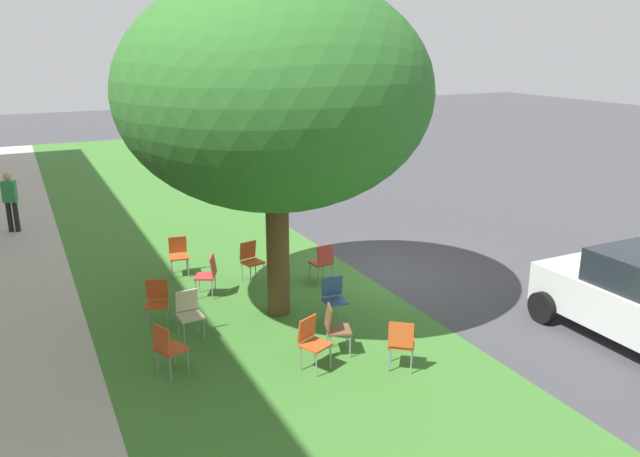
% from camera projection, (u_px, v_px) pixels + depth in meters
% --- Properties ---
extents(ground, '(80.00, 80.00, 0.00)m').
position_uv_depth(ground, '(379.00, 278.00, 14.14)').
color(ground, '#424247').
extents(grass_verge, '(48.00, 6.00, 0.01)m').
position_uv_depth(grass_verge, '(244.00, 303.00, 12.79)').
color(grass_verge, '#3D752D').
rests_on(grass_verge, ground).
extents(sidewalk_strip, '(48.00, 2.80, 0.01)m').
position_uv_depth(sidewalk_strip, '(5.00, 348.00, 10.93)').
color(sidewalk_strip, '#ADA89E').
rests_on(sidewalk_strip, ground).
extents(street_tree, '(5.65, 5.65, 6.33)m').
position_uv_depth(street_tree, '(275.00, 94.00, 11.15)').
color(street_tree, brown).
rests_on(street_tree, ground).
extents(chair_0, '(0.51, 0.50, 0.88)m').
position_uv_depth(chair_0, '(251.00, 258.00, 13.88)').
color(chair_0, '#C64C1E').
rests_on(chair_0, ground).
extents(chair_1, '(0.44, 0.44, 0.88)m').
position_uv_depth(chair_1, '(189.00, 311.00, 11.19)').
color(chair_1, beige).
rests_on(chair_1, ground).
extents(chair_2, '(0.55, 0.55, 0.88)m').
position_uv_depth(chair_2, '(312.00, 339.00, 10.12)').
color(chair_2, '#C64C1E').
rests_on(chair_2, ground).
extents(chair_3, '(0.55, 0.56, 0.88)m').
position_uv_depth(chair_3, '(208.00, 273.00, 13.01)').
color(chair_3, '#B7332D').
rests_on(chair_3, ground).
extents(chair_4, '(0.52, 0.52, 0.88)m').
position_uv_depth(chair_4, '(157.00, 299.00, 11.68)').
color(chair_4, '#C64C1E').
rests_on(chair_4, ground).
extents(chair_5, '(0.47, 0.47, 0.88)m').
position_uv_depth(chair_5, '(323.00, 260.00, 13.75)').
color(chair_5, '#B7332D').
rests_on(chair_5, ground).
extents(chair_6, '(0.48, 0.48, 0.88)m').
position_uv_depth(chair_6, '(334.00, 296.00, 11.83)').
color(chair_6, '#335184').
rests_on(chair_6, ground).
extents(chair_7, '(0.48, 0.48, 0.88)m').
position_uv_depth(chair_7, '(178.00, 253.00, 14.24)').
color(chair_7, '#C64C1E').
rests_on(chair_7, ground).
extents(chair_8, '(0.58, 0.58, 0.88)m').
position_uv_depth(chair_8, '(401.00, 341.00, 10.05)').
color(chair_8, '#C64C1E').
rests_on(chair_8, ground).
extents(chair_9, '(0.54, 0.55, 0.88)m').
position_uv_depth(chair_9, '(167.00, 346.00, 9.89)').
color(chair_9, '#C64C1E').
rests_on(chair_9, ground).
extents(chair_10, '(0.53, 0.53, 0.88)m').
position_uv_depth(chair_10, '(334.00, 326.00, 10.59)').
color(chair_10, brown).
rests_on(chair_10, ground).
extents(pedestrian_1, '(0.31, 0.41, 1.69)m').
position_uv_depth(pedestrian_1, '(10.00, 199.00, 17.34)').
color(pedestrian_1, black).
rests_on(pedestrian_1, ground).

